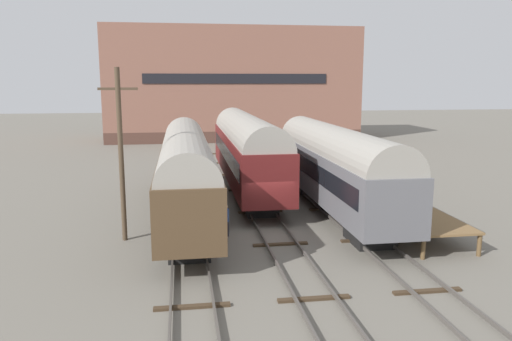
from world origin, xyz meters
TOP-DOWN VIEW (x-y plane):
  - ground_plane at (0.00, 0.00)m, footprint 200.00×200.00m
  - track_left at (-4.26, 0.00)m, footprint 2.60×60.00m
  - track_middle at (0.00, 0.00)m, footprint 2.60×60.00m
  - track_right at (4.26, 0.00)m, footprint 2.60×60.00m
  - train_car_grey at (4.26, 2.44)m, footprint 2.97×17.51m
  - train_car_brown at (-4.26, 2.52)m, footprint 2.87×18.95m
  - train_car_maroon at (0.00, 9.11)m, footprint 3.05×18.94m
  - station_platform at (7.04, 0.92)m, footprint 2.92×13.60m
  - bench at (7.08, -0.63)m, footprint 1.40×0.40m
  - person_worker at (-2.40, -1.24)m, footprint 0.32×0.32m
  - utility_pole at (-7.30, -1.08)m, footprint 1.80×0.24m
  - warehouse_building at (2.39, 41.80)m, footprint 32.21×10.66m

SIDE VIEW (x-z plane):
  - ground_plane at x=0.00m, z-range 0.00..0.00m
  - track_left at x=-4.26m, z-range 0.01..0.27m
  - track_middle at x=0.00m, z-range 0.01..0.27m
  - track_right at x=4.26m, z-range 0.01..0.27m
  - person_worker at x=-2.40m, z-range 0.16..1.78m
  - station_platform at x=7.04m, z-range 0.46..1.54m
  - bench at x=7.08m, z-range 1.12..2.03m
  - train_car_brown at x=-4.26m, z-range 0.36..5.37m
  - train_car_grey at x=4.26m, z-range 0.35..5.40m
  - train_car_maroon at x=0.00m, z-range 0.37..5.70m
  - utility_pole at x=-7.30m, z-range 0.16..8.39m
  - warehouse_building at x=2.39m, z-range 0.00..14.31m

